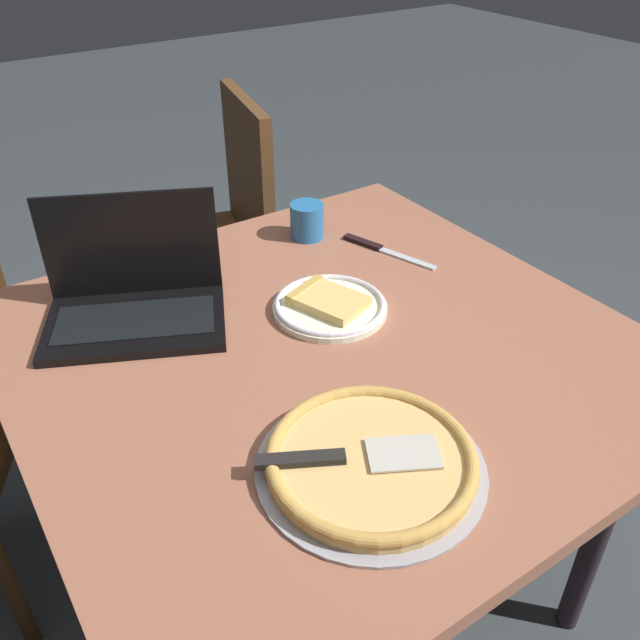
{
  "coord_description": "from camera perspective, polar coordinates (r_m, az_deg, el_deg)",
  "views": [
    {
      "loc": [
        -0.58,
        -0.85,
        1.5
      ],
      "look_at": [
        -0.0,
        0.01,
        0.79
      ],
      "focal_mm": 37.54,
      "sensor_mm": 36.0,
      "label": 1
    }
  ],
  "objects": [
    {
      "name": "pizza_plate",
      "position": [
        1.37,
        0.79,
        1.29
      ],
      "size": [
        0.24,
        0.24,
        0.04
      ],
      "color": "white",
      "rests_on": "dining_table"
    },
    {
      "name": "drink_cup",
      "position": [
        1.64,
        -1.12,
        8.49
      ],
      "size": [
        0.08,
        0.08,
        0.09
      ],
      "color": "#286AA9",
      "rests_on": "dining_table"
    },
    {
      "name": "ground_plane",
      "position": [
        1.82,
        0.28,
        -21.06
      ],
      "size": [
        12.0,
        12.0,
        0.0
      ],
      "primitive_type": "plane",
      "color": "#3A4143"
    },
    {
      "name": "chair_far",
      "position": [
        2.18,
        -8.98,
        7.7
      ],
      "size": [
        0.54,
        0.54,
        0.93
      ],
      "color": "#56371D",
      "rests_on": "ground_plane"
    },
    {
      "name": "pizza_tray",
      "position": [
        1.03,
        4.34,
        -11.86
      ],
      "size": [
        0.35,
        0.35,
        0.04
      ],
      "color": "#9E9DA3",
      "rests_on": "dining_table"
    },
    {
      "name": "table_knife",
      "position": [
        1.61,
        5.07,
        6.1
      ],
      "size": [
        0.1,
        0.24,
        0.01
      ],
      "color": "silver",
      "rests_on": "dining_table"
    },
    {
      "name": "dining_table",
      "position": [
        1.32,
        0.37,
        -4.48
      ],
      "size": [
        1.13,
        1.12,
        0.74
      ],
      "color": "#965A43",
      "rests_on": "ground_plane"
    },
    {
      "name": "laptop",
      "position": [
        1.38,
        -15.56,
        2.03
      ],
      "size": [
        0.41,
        0.35,
        0.24
      ],
      "color": "black",
      "rests_on": "dining_table"
    }
  ]
}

